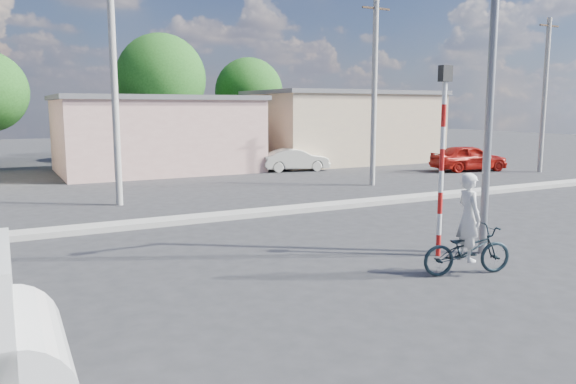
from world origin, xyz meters
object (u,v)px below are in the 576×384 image
car_red (469,158)px  cyclist (468,231)px  traffic_pole (442,145)px  bicycle (467,250)px  streetlight (488,38)px  car_cream (295,160)px

car_red → cyclist: bearing=145.4°
cyclist → traffic_pole: traffic_pole is taller
car_red → traffic_pole: (-13.85, -12.71, 1.88)m
bicycle → streetlight: 4.81m
car_cream → traffic_pole: (-5.47, -17.09, 1.99)m
bicycle → car_cream: (5.98, 18.48, 0.10)m
cyclist → bicycle: bearing=0.0°
bicycle → cyclist: (0.00, 0.00, 0.40)m
cyclist → streetlight: bearing=-38.3°
cyclist → car_red: 20.12m
car_cream → cyclist: bearing=172.7°
bicycle → traffic_pole: traffic_pole is taller
bicycle → cyclist: cyclist is taller
bicycle → traffic_pole: size_ratio=0.45×
traffic_pole → streetlight: 2.56m
bicycle → streetlight: streetlight is taller
cyclist → traffic_pole: (0.51, 1.39, 1.68)m
car_cream → streetlight: (-4.53, -17.39, 4.36)m
car_red → traffic_pole: traffic_pole is taller
car_cream → traffic_pole: bearing=172.9°
car_cream → streetlight: 18.49m
car_red → traffic_pole: 18.89m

